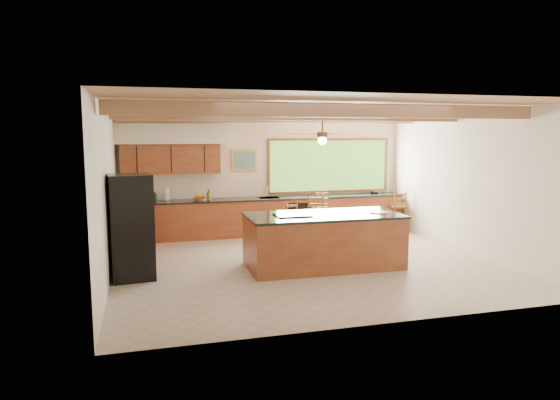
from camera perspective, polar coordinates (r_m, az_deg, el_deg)
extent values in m
plane|color=#BFB69E|center=(9.80, 2.96, -7.19)|extent=(7.20, 7.20, 0.00)
cube|color=beige|center=(12.64, -1.65, 3.06)|extent=(7.20, 0.04, 3.00)
cube|color=beige|center=(6.55, 12.05, -1.34)|extent=(7.20, 0.04, 3.00)
cube|color=beige|center=(9.06, -19.13, 0.85)|extent=(0.04, 6.50, 3.00)
cube|color=beige|center=(11.19, 20.79, 1.99)|extent=(0.04, 6.50, 3.00)
cube|color=#A16B50|center=(9.48, 3.08, 10.62)|extent=(7.20, 6.50, 0.04)
cube|color=#936149|center=(7.98, 6.78, 10.14)|extent=(7.10, 0.15, 0.22)
cube|color=#936149|center=(9.95, 2.15, 9.68)|extent=(7.10, 0.15, 0.22)
cube|color=#936149|center=(11.68, -0.55, 9.37)|extent=(7.10, 0.15, 0.22)
cube|color=brown|center=(12.08, -12.37, 4.58)|extent=(2.30, 0.35, 0.70)
cube|color=silver|center=(11.99, -12.43, 7.43)|extent=(2.60, 0.50, 0.48)
cylinder|color=#FFEABF|center=(11.98, -15.77, 6.22)|extent=(0.10, 0.10, 0.01)
cylinder|color=#FFEABF|center=(12.05, -9.06, 6.42)|extent=(0.10, 0.10, 0.01)
cube|color=#73AE3E|center=(13.10, 5.63, 3.94)|extent=(3.20, 0.04, 1.30)
cube|color=gold|center=(12.46, -4.09, 4.60)|extent=(0.64, 0.03, 0.54)
cube|color=#39664B|center=(12.44, -4.07, 4.59)|extent=(0.54, 0.01, 0.44)
cube|color=brown|center=(12.44, -1.26, -1.93)|extent=(7.00, 0.65, 0.88)
cube|color=black|center=(12.37, -1.27, 0.17)|extent=(7.04, 0.69, 0.04)
cube|color=brown|center=(10.54, -16.58, -3.98)|extent=(0.65, 2.35, 0.88)
cube|color=black|center=(10.46, -16.68, -1.51)|extent=(0.69, 2.39, 0.04)
cube|color=black|center=(12.32, 2.28, -2.12)|extent=(0.60, 0.02, 0.78)
cube|color=silver|center=(12.37, -1.27, 0.20)|extent=(0.50, 0.38, 0.03)
cylinder|color=silver|center=(12.54, -1.49, 1.06)|extent=(0.03, 0.03, 0.30)
cylinder|color=silver|center=(12.43, -1.39, 1.60)|extent=(0.03, 0.20, 0.03)
cylinder|color=silver|center=(12.07, -12.86, 0.65)|extent=(0.13, 0.13, 0.31)
cylinder|color=#183C1C|center=(12.14, -14.16, 0.42)|extent=(0.06, 0.06, 0.22)
cylinder|color=#183C1C|center=(12.03, -14.02, 0.28)|extent=(0.05, 0.05, 0.19)
cube|color=black|center=(13.38, 10.71, 0.88)|extent=(0.24, 0.22, 0.09)
cube|color=brown|center=(9.45, 4.98, -4.76)|extent=(2.85, 1.34, 0.96)
cube|color=black|center=(9.35, 5.01, -1.76)|extent=(2.90, 1.39, 0.04)
cube|color=black|center=(9.16, 1.42, -1.72)|extent=(0.64, 0.51, 0.02)
cylinder|color=silver|center=(9.68, 11.27, -1.38)|extent=(0.35, 0.35, 0.02)
cube|color=black|center=(8.94, -16.61, -2.98)|extent=(0.77, 0.76, 1.82)
cube|color=silver|center=(8.94, -14.35, -2.90)|extent=(0.03, 0.05, 1.67)
cube|color=brown|center=(11.19, 0.88, -2.12)|extent=(0.45, 0.45, 0.04)
cylinder|color=brown|center=(11.07, 0.37, -3.88)|extent=(0.03, 0.03, 0.59)
cylinder|color=brown|center=(11.15, 1.79, -3.80)|extent=(0.03, 0.03, 0.59)
cylinder|color=brown|center=(11.34, -0.02, -3.60)|extent=(0.03, 0.03, 0.59)
cylinder|color=brown|center=(11.42, 1.36, -3.53)|extent=(0.03, 0.03, 0.59)
cube|color=brown|center=(11.37, 3.98, -1.49)|extent=(0.49, 0.49, 0.04)
cylinder|color=brown|center=(11.22, 3.44, -3.49)|extent=(0.04, 0.04, 0.68)
cylinder|color=brown|center=(11.33, 5.03, -3.40)|extent=(0.04, 0.04, 0.68)
cylinder|color=brown|center=(11.53, 2.91, -3.19)|extent=(0.04, 0.04, 0.68)
cylinder|color=brown|center=(11.64, 4.46, -3.10)|extent=(0.04, 0.04, 0.68)
cube|color=brown|center=(12.30, 4.50, -0.82)|extent=(0.43, 0.43, 0.04)
cylinder|color=brown|center=(12.15, 4.01, -2.65)|extent=(0.04, 0.04, 0.68)
cylinder|color=brown|center=(12.26, 5.47, -2.57)|extent=(0.04, 0.04, 0.68)
cylinder|color=brown|center=(12.45, 3.51, -2.39)|extent=(0.04, 0.04, 0.68)
cylinder|color=brown|center=(12.56, 4.93, -2.32)|extent=(0.04, 0.04, 0.68)
cube|color=brown|center=(13.19, 13.28, -0.68)|extent=(0.43, 0.43, 0.04)
cylinder|color=brown|center=(13.03, 12.97, -2.25)|extent=(0.04, 0.04, 0.63)
cylinder|color=brown|center=(13.18, 14.14, -2.18)|extent=(0.04, 0.04, 0.63)
cylinder|color=brown|center=(13.30, 12.35, -2.04)|extent=(0.04, 0.04, 0.63)
cylinder|color=brown|center=(13.44, 13.50, -1.97)|extent=(0.04, 0.04, 0.63)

